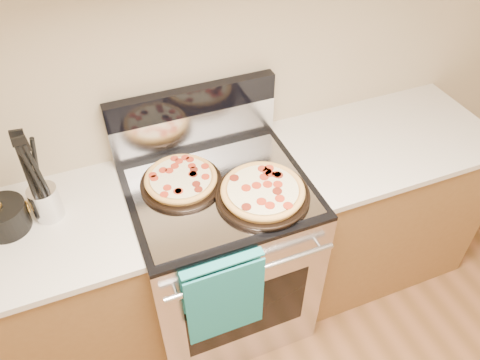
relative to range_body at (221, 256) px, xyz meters
name	(u,v)px	position (x,y,z in m)	size (l,w,h in m)	color
wall_back	(186,56)	(0.00, 0.35, 0.90)	(4.00, 4.00, 0.00)	tan
range_body	(221,256)	(0.00, 0.00, 0.00)	(0.76, 0.68, 0.90)	#B7B7BC
oven_window	(247,312)	(0.00, -0.34, 0.00)	(0.56, 0.01, 0.40)	black
cooktop	(218,188)	(0.00, 0.00, 0.46)	(0.76, 0.68, 0.02)	black
backsplash_lower	(195,129)	(0.00, 0.31, 0.56)	(0.76, 0.06, 0.18)	silver
backsplash_upper	(192,101)	(0.00, 0.31, 0.71)	(0.76, 0.06, 0.12)	black
oven_handle	(252,272)	(0.00, -0.38, 0.35)	(0.03, 0.03, 0.70)	silver
dish_towel	(224,296)	(-0.12, -0.38, 0.25)	(0.32, 0.05, 0.42)	#1A6D85
foil_sheet	(221,191)	(0.00, -0.03, 0.47)	(0.70, 0.55, 0.01)	gray
cabinet_left	(33,311)	(-0.88, 0.03, -0.01)	(1.00, 0.62, 0.88)	brown
cabinet_right	(370,205)	(0.88, 0.03, -0.01)	(1.00, 0.62, 0.88)	brown
countertop_right	(388,140)	(0.88, 0.03, 0.45)	(1.02, 0.64, 0.03)	#BAB3A7
pepperoni_pizza_back	(181,180)	(-0.14, 0.07, 0.50)	(0.34, 0.34, 0.05)	#AA6D34
pepperoni_pizza_front	(263,192)	(0.15, -0.13, 0.50)	(0.38, 0.38, 0.05)	#AA6D34
utensil_crock	(46,203)	(-0.67, 0.10, 0.53)	(0.11, 0.11, 0.14)	silver
saucepan	(5,218)	(-0.83, 0.09, 0.51)	(0.17, 0.17, 0.11)	black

